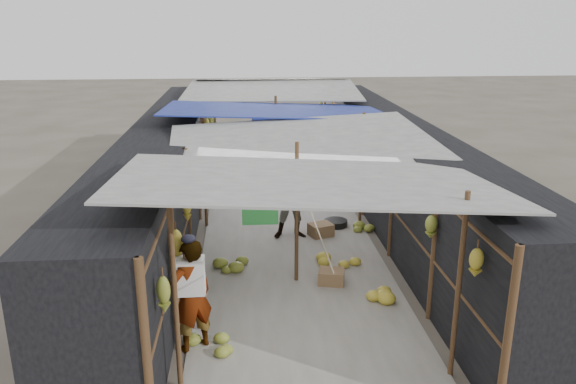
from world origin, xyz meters
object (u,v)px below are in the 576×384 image
object	(u,v)px
vendor_elderly	(192,296)
vendor_seated	(344,186)
shopper_blue	(295,197)
crate_near	(321,230)
black_basin	(336,223)

from	to	relation	value
vendor_elderly	vendor_seated	xyz separation A→B (m)	(3.40, 6.73, -0.46)
shopper_blue	vendor_elderly	bearing A→B (deg)	-114.54
vendor_elderly	shopper_blue	size ratio (longest dim) A/B	0.92
crate_near	vendor_elderly	size ratio (longest dim) A/B	0.29
black_basin	shopper_blue	world-z (taller)	shopper_blue
black_basin	vendor_seated	distance (m)	2.03
vendor_seated	crate_near	bearing A→B (deg)	-13.67
vendor_elderly	shopper_blue	bearing A→B (deg)	-146.12
black_basin	vendor_seated	world-z (taller)	vendor_seated
black_basin	vendor_seated	xyz separation A→B (m)	(0.52, 1.94, 0.31)
crate_near	vendor_seated	size ratio (longest dim) A/B	0.62
black_basin	vendor_seated	size ratio (longest dim) A/B	0.68
crate_near	vendor_seated	distance (m)	2.70
crate_near	shopper_blue	size ratio (longest dim) A/B	0.26
crate_near	vendor_seated	bearing A→B (deg)	48.50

